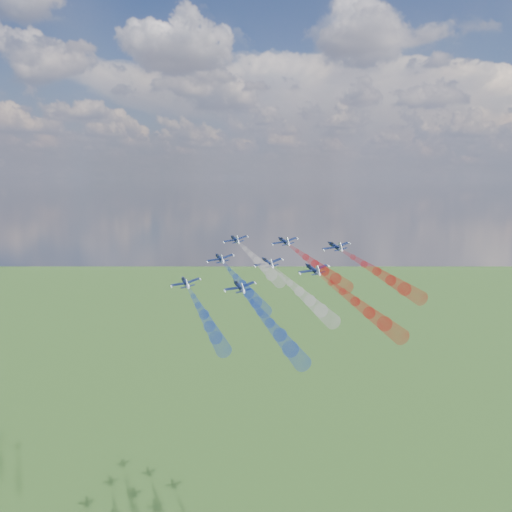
% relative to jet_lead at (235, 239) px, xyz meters
% --- Properties ---
extents(jet_lead, '(14.01, 14.44, 6.25)m').
position_rel_jet_lead_xyz_m(jet_lead, '(0.00, 0.00, 0.00)').
color(jet_lead, black).
extents(trail_lead, '(29.18, 34.27, 10.23)m').
position_rel_jet_lead_xyz_m(trail_lead, '(16.15, -19.28, -3.65)').
color(trail_lead, silver).
extents(jet_inner_left, '(14.01, 14.44, 6.25)m').
position_rel_jet_lead_xyz_m(jet_inner_left, '(1.99, -15.66, -4.32)').
color(jet_inner_left, black).
extents(trail_inner_left, '(29.18, 34.27, 10.23)m').
position_rel_jet_lead_xyz_m(trail_inner_left, '(18.14, -34.93, -7.97)').
color(trail_inner_left, '#1737C6').
extents(jet_inner_right, '(14.01, 14.44, 6.25)m').
position_rel_jet_lead_xyz_m(jet_inner_right, '(18.53, -2.64, 0.41)').
color(jet_inner_right, black).
extents(trail_inner_right, '(29.18, 34.27, 10.23)m').
position_rel_jet_lead_xyz_m(trail_inner_right, '(34.68, -21.92, -3.24)').
color(trail_inner_right, red).
extents(jet_outer_left, '(14.01, 14.44, 6.25)m').
position_rel_jet_lead_xyz_m(jet_outer_left, '(-0.33, -33.22, -9.11)').
color(jet_outer_left, black).
extents(trail_outer_left, '(29.18, 34.27, 10.23)m').
position_rel_jet_lead_xyz_m(trail_outer_left, '(15.81, -52.50, -12.77)').
color(trail_outer_left, '#1737C6').
extents(jet_center_third, '(14.01, 14.44, 6.25)m').
position_rel_jet_lead_xyz_m(jet_center_third, '(19.87, -20.17, -4.01)').
color(jet_center_third, black).
extents(trail_center_third, '(29.18, 34.27, 10.23)m').
position_rel_jet_lead_xyz_m(trail_center_third, '(36.02, -39.45, -7.66)').
color(trail_center_third, silver).
extents(jet_outer_right, '(14.01, 14.44, 6.25)m').
position_rel_jet_lead_xyz_m(jet_outer_right, '(36.81, -8.00, 0.21)').
color(jet_outer_right, black).
extents(trail_outer_right, '(29.18, 34.27, 10.23)m').
position_rel_jet_lead_xyz_m(trail_outer_right, '(52.96, -27.28, -3.44)').
color(trail_outer_right, red).
extents(jet_rear_left, '(14.01, 14.44, 6.25)m').
position_rel_jet_lead_xyz_m(jet_rear_left, '(18.72, -37.85, -8.07)').
color(jet_rear_left, black).
extents(trail_rear_left, '(29.18, 34.27, 10.23)m').
position_rel_jet_lead_xyz_m(trail_rear_left, '(34.87, -57.13, -11.72)').
color(trail_rear_left, '#1737C6').
extents(jet_rear_right, '(14.01, 14.44, 6.25)m').
position_rel_jet_lead_xyz_m(jet_rear_right, '(35.28, -25.55, -4.25)').
color(jet_rear_right, black).
extents(trail_rear_right, '(29.18, 34.27, 10.23)m').
position_rel_jet_lead_xyz_m(trail_rear_right, '(51.43, -44.83, -7.91)').
color(trail_rear_right, red).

